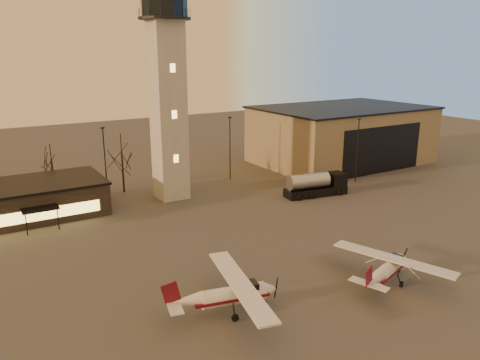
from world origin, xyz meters
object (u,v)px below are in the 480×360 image
object	(u,v)px
hangar	(341,134)
fuel_truck	(316,186)
cessna_front	(390,270)
control_tower	(167,80)
cessna_rear	(235,298)

from	to	relation	value
hangar	fuel_truck	bearing A→B (deg)	-142.02
fuel_truck	hangar	bearing A→B (deg)	47.60
hangar	cessna_front	xyz separation A→B (m)	(-29.35, -37.68, -4.10)
control_tower	cessna_front	bearing A→B (deg)	-78.83
control_tower	hangar	size ratio (longest dim) A/B	1.07
cessna_front	cessna_rear	distance (m)	14.83
cessna_front	fuel_truck	distance (m)	26.19
cessna_rear	fuel_truck	xyz separation A→B (m)	(25.85, 20.65, 0.17)
cessna_front	cessna_rear	bearing A→B (deg)	149.88
cessna_front	fuel_truck	world-z (taller)	fuel_truck
cessna_front	control_tower	bearing A→B (deg)	82.58
hangar	cessna_rear	xyz separation A→B (m)	(-43.87, -34.72, -3.98)
hangar	cessna_rear	distance (m)	56.09
hangar	cessna_front	bearing A→B (deg)	-127.91
control_tower	cessna_rear	world-z (taller)	control_tower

